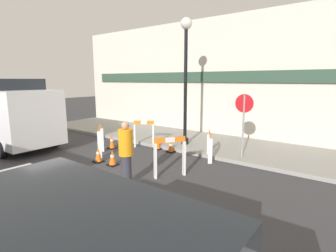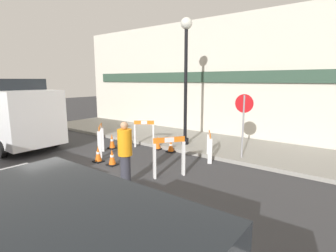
{
  "view_description": "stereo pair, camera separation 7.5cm",
  "coord_description": "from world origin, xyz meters",
  "px_view_note": "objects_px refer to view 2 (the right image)",
  "views": [
    {
      "loc": [
        5.66,
        -3.25,
        2.68
      ],
      "look_at": [
        -0.04,
        4.29,
        1.0
      ],
      "focal_mm": 28.0,
      "sensor_mm": 36.0,
      "label": 1
    },
    {
      "loc": [
        5.72,
        -3.21,
        2.68
      ],
      "look_at": [
        -0.04,
        4.29,
        1.0
      ],
      "focal_mm": 28.0,
      "sensor_mm": 36.0,
      "label": 2
    }
  ],
  "objects_px": {
    "streetlamp_post": "(186,64)",
    "stop_sign": "(244,115)",
    "work_van": "(9,110)",
    "person_worker": "(125,152)"
  },
  "relations": [
    {
      "from": "stop_sign",
      "to": "person_worker",
      "type": "bearing_deg",
      "value": 65.19
    },
    {
      "from": "streetlamp_post",
      "to": "person_worker",
      "type": "xyz_separation_m",
      "value": [
        0.95,
        -4.14,
        -2.37
      ]
    },
    {
      "from": "person_worker",
      "to": "stop_sign",
      "type": "bearing_deg",
      "value": -43.94
    },
    {
      "from": "stop_sign",
      "to": "work_van",
      "type": "xyz_separation_m",
      "value": [
        -8.32,
        -3.75,
        -0.08
      ]
    },
    {
      "from": "stop_sign",
      "to": "work_van",
      "type": "bearing_deg",
      "value": 22.03
    },
    {
      "from": "stop_sign",
      "to": "work_van",
      "type": "height_order",
      "value": "work_van"
    },
    {
      "from": "person_worker",
      "to": "streetlamp_post",
      "type": "bearing_deg",
      "value": -8.4
    },
    {
      "from": "streetlamp_post",
      "to": "stop_sign",
      "type": "distance_m",
      "value": 3.07
    },
    {
      "from": "work_van",
      "to": "person_worker",
      "type": "bearing_deg",
      "value": -0.14
    },
    {
      "from": "stop_sign",
      "to": "person_worker",
      "type": "relative_size",
      "value": 1.27
    }
  ]
}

